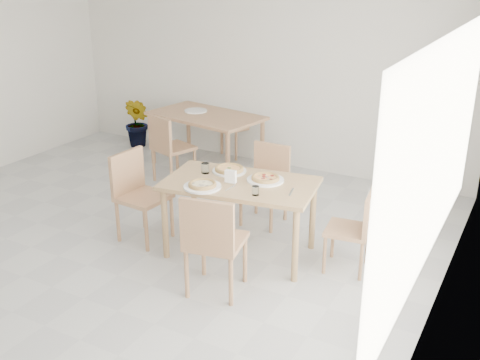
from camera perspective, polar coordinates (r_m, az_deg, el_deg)
The scene contains 22 objects.
room at distance 3.89m, azimuth 19.57°, elevation 2.40°, with size 7.28×7.00×7.00m.
main_table at distance 5.31m, azimuth -0.00°, elevation -1.06°, with size 1.53×1.01×0.75m.
chair_south at distance 4.68m, azimuth -2.82°, elevation -5.96°, with size 0.54×0.54×0.93m.
chair_north at distance 6.08m, azimuth 2.78°, elevation 0.20°, with size 0.42×0.42×0.86m.
chair_west at distance 5.77m, azimuth -10.44°, elevation -0.95°, with size 0.49×0.49×0.91m.
chair_east at distance 5.20m, azimuth 11.75°, elevation -4.56°, with size 0.43×0.43×0.78m.
plate_margherita at distance 5.53m, azimuth -1.10°, elevation 0.93°, with size 0.33×0.33×0.02m, color white.
plate_mushroom at distance 5.15m, azimuth -3.84°, elevation -0.67°, with size 0.35×0.35×0.02m, color white.
plate_pepperoni at distance 5.30m, azimuth 2.59°, elevation 0.00°, with size 0.35×0.35×0.02m, color white.
pizza_margherita at distance 5.52m, azimuth -1.10°, elevation 1.15°, with size 0.34×0.34×0.03m.
pizza_mushroom at distance 5.14m, azimuth -3.85°, elevation -0.43°, with size 0.32×0.32×0.03m.
pizza_pepperoni at distance 5.29m, azimuth 2.60°, elevation 0.24°, with size 0.27×0.27×0.03m.
tumbler_a at distance 5.48m, azimuth -3.55°, elevation 1.20°, with size 0.08×0.08×0.10m, color white.
tumbler_b at distance 4.96m, azimuth 1.58°, elevation -1.08°, with size 0.06×0.06×0.08m, color white.
napkin_holder at distance 5.21m, azimuth -0.96°, elevation 0.28°, with size 0.12×0.07×0.13m.
fork_a at distance 5.12m, azimuth -0.98°, elevation -0.82°, with size 0.01×0.17×0.01m, color silver.
fork_b at distance 5.05m, azimuth 5.24°, elevation -1.23°, with size 0.02×0.19×0.01m, color silver.
second_table at distance 7.71m, azimuth -3.48°, elevation 6.09°, with size 1.65×1.12×0.75m.
chair_back_s at distance 7.20m, azimuth -7.32°, elevation 3.62°, with size 0.56×0.56×0.90m.
chair_back_n at distance 8.28m, azimuth 0.40°, elevation 6.10°, with size 0.59×0.59×0.89m.
plate_empty at distance 7.85m, azimuth -4.51°, elevation 7.03°, with size 0.31×0.31×0.02m, color white.
potted_plant at distance 8.77m, azimuth -10.32°, elevation 5.75°, with size 0.43×0.34×0.77m, color #1F6A22.
Camera 1 is at (3.52, -3.37, 2.67)m, focal length 42.00 mm.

